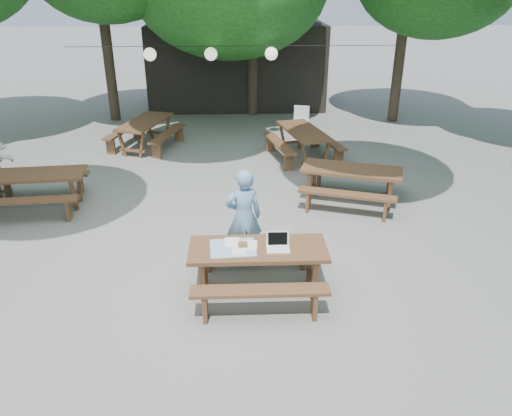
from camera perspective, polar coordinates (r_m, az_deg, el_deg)
The scene contains 12 objects.
ground at distance 8.82m, azimuth -4.92°, elevation -4.28°, with size 80.00×80.00×0.00m, color slate.
pavilion at distance 18.40m, azimuth -2.18°, elevation 16.08°, with size 6.00×3.00×2.80m, color black.
main_picnic_table at distance 7.40m, azimuth 0.22°, elevation -6.96°, with size 2.00×1.58×0.75m.
picnic_table_nw at distance 10.95m, azimuth -23.93°, elevation 1.87°, with size 2.07×1.75×0.75m.
picnic_table_ne at distance 10.45m, azimuth 10.74°, elevation 2.61°, with size 2.30×2.10×0.75m.
picnic_table_far_w at distance 13.98m, azimuth -12.51°, elevation 8.27°, with size 2.06×2.27×0.75m.
picnic_table_far_e at distance 12.90m, azimuth 5.42°, elevation 7.33°, with size 1.99×2.22×0.75m.
woman at distance 7.96m, azimuth -1.41°, elevation -1.02°, with size 0.59×0.39×1.62m, color #6A99C2.
plastic_chair at distance 14.61m, azimuth 5.05°, elevation 8.96°, with size 0.54×0.54×0.90m.
laptop at distance 7.18m, azimuth 2.52°, elevation -4.18°, with size 0.33×0.26×0.24m.
tabletop_clutter at distance 7.21m, azimuth -2.38°, elevation -4.47°, with size 0.71×0.60×0.08m.
paper_lanterns at distance 13.82m, azimuth -5.12°, elevation 17.14°, with size 9.00×0.34×0.38m.
Camera 1 is at (0.45, -7.67, 4.34)m, focal length 35.00 mm.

